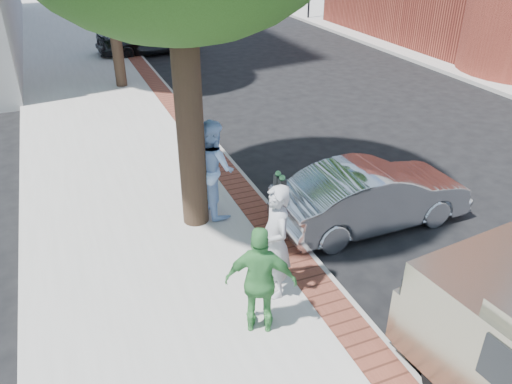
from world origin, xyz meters
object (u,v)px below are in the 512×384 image
parking_meter (280,193)px  sedan_silver (372,195)px  bg_car (149,36)px  person_officer (213,168)px  person_gray (276,242)px  person_green (261,281)px

parking_meter → sedan_silver: parking_meter is taller
bg_car → person_officer: bearing=169.4°
parking_meter → person_officer: bearing=117.2°
person_gray → bg_car: (1.62, 17.80, -0.34)m
person_officer → person_green: size_ratio=1.15×
sedan_silver → bg_car: 16.47m
person_gray → bg_car: size_ratio=0.42×
person_green → sedan_silver: 3.95m
parking_meter → sedan_silver: 2.20m
parking_meter → person_gray: person_gray is taller
person_gray → bg_car: 17.87m
parking_meter → person_green: size_ratio=0.83×
person_officer → bg_car: person_officer is taller
sedan_silver → person_gray: bearing=115.9°
sedan_silver → bg_car: bg_car is taller
parking_meter → person_green: bearing=-121.4°
person_gray → person_officer: bearing=-173.2°
sedan_silver → parking_meter: bearing=91.8°
parking_meter → person_gray: bearing=-117.3°
person_green → bg_car: (2.16, 18.49, -0.24)m
person_officer → bg_car: (1.74, 14.96, -0.38)m
person_officer → person_gray: bearing=170.3°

